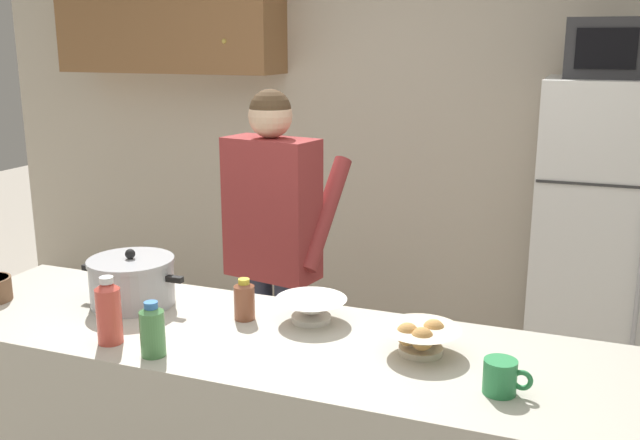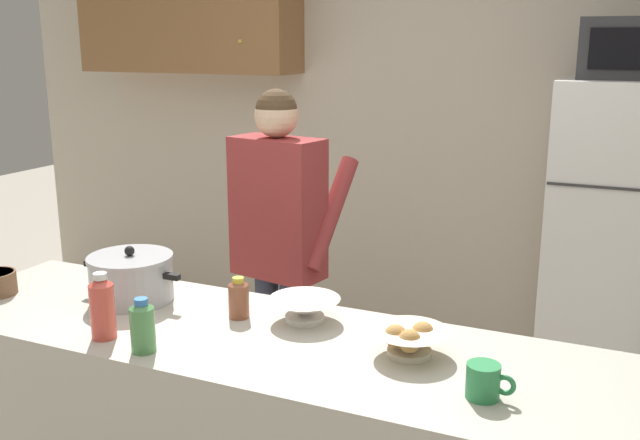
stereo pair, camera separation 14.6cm
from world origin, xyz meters
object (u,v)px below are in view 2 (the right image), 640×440
at_px(bottle_far_corner, 239,298).
at_px(refrigerator, 615,249).
at_px(cooking_pot, 131,278).
at_px(bread_bowl, 410,340).
at_px(coffee_mug, 484,381).
at_px(bottle_mid_counter, 143,326).
at_px(person_near_pot, 279,227).
at_px(bottle_near_edge, 102,307).
at_px(microwave, 636,48).
at_px(empty_bowl, 305,308).

bearing_deg(bottle_far_corner, refrigerator, 57.11).
xyz_separation_m(cooking_pot, bread_bowl, (1.06, -0.04, -0.03)).
bearing_deg(coffee_mug, bottle_mid_counter, -172.62).
relative_size(person_near_pot, bottle_near_edge, 7.59).
height_order(person_near_pot, bottle_far_corner, person_near_pot).
distance_m(person_near_pot, coffee_mug, 1.52).
bearing_deg(bottle_mid_counter, coffee_mug, 7.38).
bearing_deg(refrigerator, cooking_pot, -131.71).
distance_m(microwave, bottle_mid_counter, 2.55).
xyz_separation_m(cooking_pot, bottle_mid_counter, (0.31, -0.34, -0.00)).
distance_m(cooking_pot, empty_bowl, 0.66).
height_order(refrigerator, bottle_near_edge, refrigerator).
xyz_separation_m(person_near_pot, bread_bowl, (0.88, -0.85, -0.05)).
distance_m(coffee_mug, bottle_near_edge, 1.18).
xyz_separation_m(bottle_near_edge, bottle_mid_counter, (0.18, -0.03, -0.02)).
height_order(cooking_pot, bottle_mid_counter, cooking_pot).
relative_size(person_near_pot, bottle_mid_counter, 9.64).
bearing_deg(empty_bowl, bread_bowl, -16.39).
xyz_separation_m(microwave, empty_bowl, (-0.91, -1.66, -0.83)).
distance_m(bottle_near_edge, bottle_mid_counter, 0.18).
distance_m(bottle_near_edge, bottle_far_corner, 0.44).
distance_m(empty_bowl, bottle_far_corner, 0.23).
bearing_deg(empty_bowl, refrigerator, 61.57).
distance_m(microwave, empty_bowl, 2.07).
bearing_deg(bottle_mid_counter, empty_bowl, 50.72).
height_order(bread_bowl, bottle_far_corner, bottle_far_corner).
distance_m(person_near_pot, empty_bowl, 0.87).
bearing_deg(cooking_pot, coffee_mug, -9.18).
bearing_deg(microwave, bread_bowl, -105.95).
distance_m(cooking_pot, bread_bowl, 1.06).
height_order(microwave, cooking_pot, microwave).
relative_size(person_near_pot, empty_bowl, 6.77).
xyz_separation_m(microwave, bottle_near_edge, (-1.43, -2.05, -0.77)).
xyz_separation_m(coffee_mug, empty_bowl, (-0.66, 0.29, -0.00)).
bearing_deg(empty_bowl, bottle_near_edge, -143.34).
bearing_deg(bread_bowl, coffee_mug, -33.50).
xyz_separation_m(person_near_pot, bottle_near_edge, (-0.05, -1.12, 0.01)).
bearing_deg(microwave, refrigerator, 90.07).
height_order(refrigerator, bottle_far_corner, refrigerator).
bearing_deg(coffee_mug, cooking_pot, 170.82).
height_order(empty_bowl, bottle_mid_counter, bottle_mid_counter).
bearing_deg(bottle_mid_counter, person_near_pot, 96.52).
relative_size(empty_bowl, bottle_mid_counter, 1.42).
height_order(microwave, person_near_pot, microwave).
bearing_deg(refrigerator, coffee_mug, -97.28).
bearing_deg(coffee_mug, refrigerator, 82.72).
xyz_separation_m(microwave, cooking_pot, (-1.57, -1.74, -0.79)).
relative_size(bottle_near_edge, bottle_mid_counter, 1.27).
bearing_deg(bottle_near_edge, microwave, 55.06).
relative_size(person_near_pot, bottle_far_corner, 11.47).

